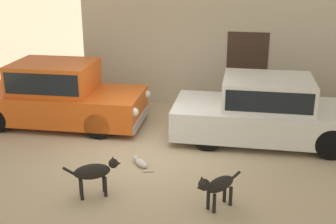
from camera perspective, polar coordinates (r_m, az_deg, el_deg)
name	(u,v)px	position (r m, az deg, el deg)	size (l,w,h in m)	color
ground_plane	(143,153)	(9.45, -3.27, -5.37)	(80.00, 80.00, 0.00)	tan
parked_sedan_nearest	(57,94)	(11.20, -14.28, 2.26)	(4.39, 1.80, 1.57)	#D15619
parked_sedan_second	(268,110)	(10.12, 12.83, 0.26)	(4.40, 1.83, 1.47)	silver
stray_dog_spotted	(217,186)	(7.33, 6.35, -9.52)	(0.72, 0.78, 0.68)	black
stray_dog_tan	(95,172)	(7.76, -9.53, -7.71)	(0.94, 0.51, 0.69)	black
stray_cat	(140,162)	(8.88, -3.60, -6.57)	(0.51, 0.48, 0.17)	beige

